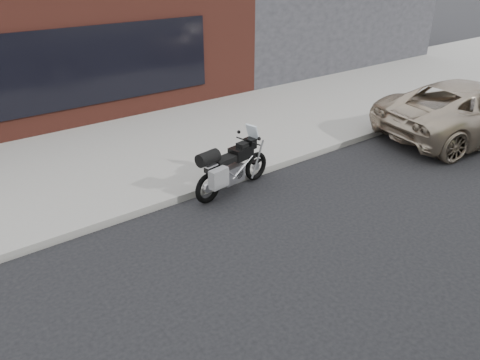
{
  "coord_description": "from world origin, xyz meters",
  "views": [
    {
      "loc": [
        -4.68,
        -3.02,
        4.41
      ],
      "look_at": [
        -0.34,
        2.72,
        0.85
      ],
      "focal_mm": 35.0,
      "sensor_mm": 36.0,
      "label": 1
    }
  ],
  "objects": [
    {
      "name": "minivan",
      "position": [
        7.07,
        2.6,
        0.72
      ],
      "size": [
        5.53,
        3.35,
        1.43
      ],
      "primitive_type": "imported",
      "rotation": [
        0.0,
        0.0,
        1.37
      ],
      "color": "#BCAA92",
      "rests_on": "ground"
    },
    {
      "name": "ground",
      "position": [
        0.0,
        0.0,
        0.0
      ],
      "size": [
        120.0,
        120.0,
        0.0
      ],
      "primitive_type": "plane",
      "color": "black",
      "rests_on": "ground"
    },
    {
      "name": "motorcycle",
      "position": [
        0.18,
        3.77,
        0.55
      ],
      "size": [
        1.99,
        0.85,
        1.27
      ],
      "rotation": [
        0.0,
        0.0,
        0.17
      ],
      "color": "black",
      "rests_on": "ground"
    },
    {
      "name": "near_sidewalk",
      "position": [
        0.0,
        7.0,
        0.07
      ],
      "size": [
        44.0,
        6.0,
        0.15
      ],
      "primitive_type": "cube",
      "color": "gray",
      "rests_on": "ground"
    }
  ]
}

